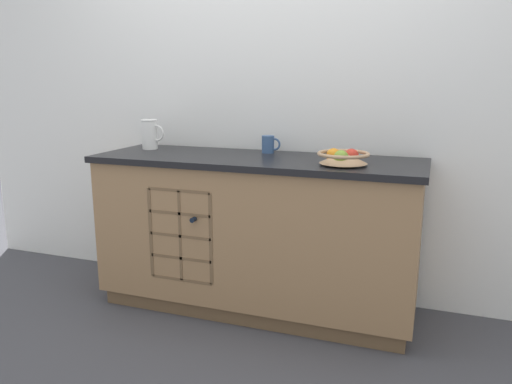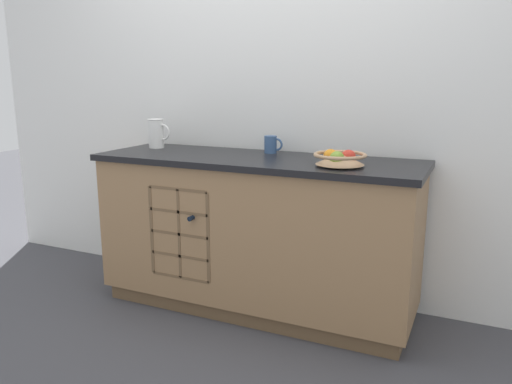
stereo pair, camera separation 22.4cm
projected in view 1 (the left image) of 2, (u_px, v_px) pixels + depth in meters
ground_plane at (256, 307)px, 2.92m from camera, size 14.00×14.00×0.00m
back_wall at (276, 84)px, 2.96m from camera, size 4.40×0.06×2.55m
kitchen_island at (255, 233)px, 2.82m from camera, size 1.81×0.61×0.89m
fruit_bowl at (343, 157)px, 2.47m from camera, size 0.26×0.26×0.08m
white_pitcher at (150, 134)px, 3.04m from camera, size 0.15×0.10×0.18m
ceramic_mug at (269, 144)px, 2.88m from camera, size 0.11×0.07×0.10m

